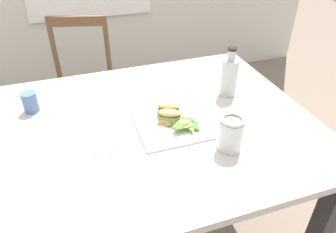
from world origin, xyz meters
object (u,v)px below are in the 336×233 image
dining_table (140,147)px  fork_on_napkin (104,129)px  chair_wooden_far (83,88)px  cup_extra_side (30,102)px  mason_jar_iced_tea (231,135)px  sandwich_half_front (170,116)px  sandwich_half_back (169,109)px  bottle_cold_brew (229,78)px  plate_lunch (171,125)px

dining_table → fork_on_napkin: fork_on_napkin is taller
chair_wooden_far → cup_extra_side: size_ratio=10.25×
dining_table → cup_extra_side: size_ratio=16.02×
chair_wooden_far → mason_jar_iced_tea: chair_wooden_far is taller
sandwich_half_front → cup_extra_side: bearing=151.9°
mason_jar_iced_tea → cup_extra_side: mason_jar_iced_tea is taller
dining_table → chair_wooden_far: 0.93m
sandwich_half_front → cup_extra_side: size_ratio=1.18×
dining_table → sandwich_half_front: 0.19m
sandwich_half_back → bottle_cold_brew: bearing=15.8°
dining_table → sandwich_half_back: bearing=7.2°
chair_wooden_far → mason_jar_iced_tea: size_ratio=6.83×
dining_table → chair_wooden_far: (-0.16, 0.90, -0.18)m
bottle_cold_brew → mason_jar_iced_tea: size_ratio=1.72×
sandwich_half_back → cup_extra_side: size_ratio=1.18×
dining_table → sandwich_half_back: 0.20m
sandwich_half_back → cup_extra_side: bearing=156.9°
bottle_cold_brew → mason_jar_iced_tea: bottle_cold_brew is taller
fork_on_napkin → cup_extra_side: (-0.26, 0.23, 0.04)m
dining_table → cup_extra_side: cup_extra_side is taller
chair_wooden_far → sandwich_half_front: size_ratio=8.72×
sandwich_half_back → bottle_cold_brew: (0.30, 0.09, 0.04)m
sandwich_half_front → fork_on_napkin: (-0.25, 0.04, -0.03)m
bottle_cold_brew → mason_jar_iced_tea: (-0.17, -0.34, -0.02)m
sandwich_half_back → chair_wooden_far: bearing=107.9°
sandwich_half_front → mason_jar_iced_tea: 0.25m
plate_lunch → bottle_cold_brew: 0.36m
dining_table → sandwich_half_back: sandwich_half_back is taller
sandwich_half_front → bottle_cold_brew: size_ratio=0.45×
chair_wooden_far → cup_extra_side: (-0.23, -0.67, 0.33)m
fork_on_napkin → sandwich_half_back: bearing=1.7°
cup_extra_side → plate_lunch: bearing=-29.4°
chair_wooden_far → sandwich_half_front: (0.27, -0.94, 0.33)m
sandwich_half_back → mason_jar_iced_tea: bearing=-61.1°
sandwich_half_front → sandwich_half_back: size_ratio=1.00×
fork_on_napkin → cup_extra_side: size_ratio=2.19×
sandwich_half_front → fork_on_napkin: sandwich_half_front is taller
fork_on_napkin → mason_jar_iced_tea: (0.40, -0.24, 0.05)m
fork_on_napkin → mason_jar_iced_tea: 0.47m
dining_table → mason_jar_iced_tea: (0.27, -0.23, 0.17)m
sandwich_half_front → mason_jar_iced_tea: size_ratio=0.78×
fork_on_napkin → bottle_cold_brew: (0.57, 0.09, 0.07)m
chair_wooden_far → sandwich_half_front: 1.03m
chair_wooden_far → sandwich_half_back: bearing=-72.1°
sandwich_half_front → sandwich_half_back: 0.05m
chair_wooden_far → cup_extra_side: 0.78m
chair_wooden_far → plate_lunch: bearing=-73.9°
sandwich_half_back → fork_on_napkin: (-0.26, -0.01, -0.03)m
dining_table → fork_on_napkin: (-0.13, 0.01, 0.11)m
sandwich_half_front → fork_on_napkin: 0.25m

